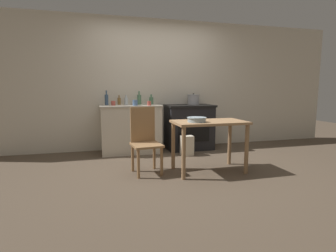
{
  "coord_description": "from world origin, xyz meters",
  "views": [
    {
      "loc": [
        -1.11,
        -3.63,
        1.18
      ],
      "look_at": [
        0.0,
        0.53,
        0.58
      ],
      "focal_mm": 28.0,
      "sensor_mm": 36.0,
      "label": 1
    }
  ],
  "objects_px": {
    "bottle_center": "(107,99)",
    "cup_center_right": "(149,103)",
    "bottle_center_left": "(139,99)",
    "bottle_left": "(126,101)",
    "stock_pot": "(193,99)",
    "cup_mid_right": "(135,103)",
    "work_table": "(209,130)",
    "mixing_bowl_large": "(197,119)",
    "stove": "(189,127)",
    "bottle_far_left": "(151,100)",
    "cup_right": "(113,103)",
    "bottle_mid_left": "(119,101)",
    "chair": "(145,139)",
    "flour_sack": "(187,146)"
  },
  "relations": [
    {
      "from": "mixing_bowl_large",
      "to": "cup_center_right",
      "type": "relative_size",
      "value": 3.43
    },
    {
      "from": "bottle_center",
      "to": "cup_right",
      "type": "bearing_deg",
      "value": -56.94
    },
    {
      "from": "stove",
      "to": "stock_pot",
      "type": "bearing_deg",
      "value": 32.9
    },
    {
      "from": "bottle_center_left",
      "to": "stove",
      "type": "bearing_deg",
      "value": -9.53
    },
    {
      "from": "stock_pot",
      "to": "cup_mid_right",
      "type": "distance_m",
      "value": 1.24
    },
    {
      "from": "bottle_far_left",
      "to": "bottle_left",
      "type": "relative_size",
      "value": 1.03
    },
    {
      "from": "mixing_bowl_large",
      "to": "cup_mid_right",
      "type": "distance_m",
      "value": 1.52
    },
    {
      "from": "bottle_mid_left",
      "to": "cup_mid_right",
      "type": "relative_size",
      "value": 1.78
    },
    {
      "from": "work_table",
      "to": "mixing_bowl_large",
      "type": "distance_m",
      "value": 0.29
    },
    {
      "from": "bottle_mid_left",
      "to": "cup_right",
      "type": "bearing_deg",
      "value": -119.23
    },
    {
      "from": "mixing_bowl_large",
      "to": "bottle_center",
      "type": "height_order",
      "value": "bottle_center"
    },
    {
      "from": "bottle_mid_left",
      "to": "bottle_center_left",
      "type": "height_order",
      "value": "bottle_center_left"
    },
    {
      "from": "cup_right",
      "to": "bottle_far_left",
      "type": "bearing_deg",
      "value": 17.22
    },
    {
      "from": "bottle_center_left",
      "to": "bottle_left",
      "type": "bearing_deg",
      "value": -174.96
    },
    {
      "from": "bottle_mid_left",
      "to": "work_table",
      "type": "bearing_deg",
      "value": -55.24
    },
    {
      "from": "stove",
      "to": "bottle_far_left",
      "type": "distance_m",
      "value": 0.91
    },
    {
      "from": "stove",
      "to": "bottle_center",
      "type": "xyz_separation_m",
      "value": [
        -1.58,
        0.12,
        0.55
      ]
    },
    {
      "from": "mixing_bowl_large",
      "to": "cup_mid_right",
      "type": "xyz_separation_m",
      "value": [
        -0.66,
        1.36,
        0.17
      ]
    },
    {
      "from": "stove",
      "to": "work_table",
      "type": "height_order",
      "value": "stove"
    },
    {
      "from": "chair",
      "to": "bottle_far_left",
      "type": "height_order",
      "value": "bottle_far_left"
    },
    {
      "from": "cup_right",
      "to": "stock_pot",
      "type": "bearing_deg",
      "value": 4.56
    },
    {
      "from": "stock_pot",
      "to": "bottle_left",
      "type": "xyz_separation_m",
      "value": [
        -1.34,
        0.07,
        -0.02
      ]
    },
    {
      "from": "work_table",
      "to": "chair",
      "type": "height_order",
      "value": "chair"
    },
    {
      "from": "cup_right",
      "to": "work_table",
      "type": "bearing_deg",
      "value": -48.31
    },
    {
      "from": "cup_mid_right",
      "to": "cup_right",
      "type": "bearing_deg",
      "value": 160.99
    },
    {
      "from": "flour_sack",
      "to": "mixing_bowl_large",
      "type": "height_order",
      "value": "mixing_bowl_large"
    },
    {
      "from": "mixing_bowl_large",
      "to": "cup_right",
      "type": "distance_m",
      "value": 1.82
    },
    {
      "from": "work_table",
      "to": "bottle_center_left",
      "type": "relative_size",
      "value": 4.01
    },
    {
      "from": "stock_pot",
      "to": "cup_right",
      "type": "relative_size",
      "value": 2.96
    },
    {
      "from": "bottle_center",
      "to": "cup_mid_right",
      "type": "height_order",
      "value": "bottle_center"
    },
    {
      "from": "stove",
      "to": "flour_sack",
      "type": "height_order",
      "value": "stove"
    },
    {
      "from": "stock_pot",
      "to": "cup_center_right",
      "type": "height_order",
      "value": "stock_pot"
    },
    {
      "from": "bottle_left",
      "to": "bottle_mid_left",
      "type": "relative_size",
      "value": 1.02
    },
    {
      "from": "cup_center_right",
      "to": "cup_mid_right",
      "type": "distance_m",
      "value": 0.25
    },
    {
      "from": "flour_sack",
      "to": "cup_mid_right",
      "type": "relative_size",
      "value": 3.49
    },
    {
      "from": "work_table",
      "to": "bottle_center_left",
      "type": "xyz_separation_m",
      "value": [
        -0.75,
        1.63,
        0.38
      ]
    },
    {
      "from": "stock_pot",
      "to": "bottle_mid_left",
      "type": "height_order",
      "value": "stock_pot"
    },
    {
      "from": "bottle_far_left",
      "to": "cup_center_right",
      "type": "bearing_deg",
      "value": -106.73
    },
    {
      "from": "bottle_center",
      "to": "cup_center_right",
      "type": "height_order",
      "value": "bottle_center"
    },
    {
      "from": "work_table",
      "to": "bottle_center",
      "type": "bearing_deg",
      "value": 130.86
    },
    {
      "from": "chair",
      "to": "stock_pot",
      "type": "xyz_separation_m",
      "value": [
        1.22,
        1.33,
        0.5
      ]
    },
    {
      "from": "work_table",
      "to": "cup_center_right",
      "type": "height_order",
      "value": "cup_center_right"
    },
    {
      "from": "flour_sack",
      "to": "bottle_center",
      "type": "xyz_separation_m",
      "value": [
        -1.37,
        0.62,
        0.82
      ]
    },
    {
      "from": "bottle_far_left",
      "to": "cup_mid_right",
      "type": "relative_size",
      "value": 1.87
    },
    {
      "from": "bottle_left",
      "to": "bottle_center_left",
      "type": "height_order",
      "value": "bottle_center_left"
    },
    {
      "from": "chair",
      "to": "stock_pot",
      "type": "relative_size",
      "value": 3.8
    },
    {
      "from": "work_table",
      "to": "bottle_center",
      "type": "xyz_separation_m",
      "value": [
        -1.37,
        1.58,
        0.39
      ]
    },
    {
      "from": "stove",
      "to": "mixing_bowl_large",
      "type": "xyz_separation_m",
      "value": [
        -0.43,
        -1.54,
        0.33
      ]
    },
    {
      "from": "bottle_far_left",
      "to": "cup_mid_right",
      "type": "bearing_deg",
      "value": -135.47
    },
    {
      "from": "bottle_left",
      "to": "stock_pot",
      "type": "bearing_deg",
      "value": -2.81
    }
  ]
}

